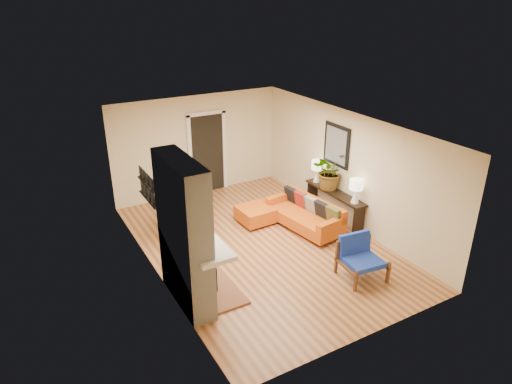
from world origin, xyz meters
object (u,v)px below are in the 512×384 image
blue_chair (359,255)px  lamp_far (317,168)px  dining_table (186,207)px  sofa (307,214)px  console_table (335,198)px  lamp_near (356,188)px  houseplant (330,170)px  ottoman (255,214)px

blue_chair → lamp_far: 2.99m
blue_chair → dining_table: bearing=124.8°
blue_chair → sofa: bearing=82.6°
console_table → lamp_far: 0.86m
lamp_near → houseplant: bearing=90.6°
dining_table → lamp_near: size_ratio=3.38×
ottoman → houseplant: (1.65, -0.56, 0.95)m
console_table → lamp_near: 0.83m
ottoman → console_table: (1.66, -0.80, 0.36)m
sofa → houseplant: houseplant is taller
dining_table → ottoman: bearing=-11.7°
console_table → dining_table: bearing=160.8°
sofa → lamp_far: lamp_far is taller
lamp_near → houseplant: 0.92m
console_table → houseplant: (-0.01, 0.24, 0.60)m
ottoman → dining_table: bearing=168.3°
dining_table → lamp_near: lamp_near is taller
lamp_near → lamp_far: size_ratio=1.00×
houseplant → blue_chair: bearing=-114.1°
sofa → lamp_near: (0.76, -0.70, 0.74)m
blue_chair → lamp_far: size_ratio=1.55×
ottoman → lamp_near: lamp_near is taller
console_table → lamp_far: lamp_far is taller
dining_table → lamp_far: 3.26m
lamp_near → lamp_far: bearing=90.0°
blue_chair → lamp_near: 1.81m
ottoman → blue_chair: 2.90m
ottoman → lamp_far: 1.86m
blue_chair → lamp_near: bearing=52.9°
dining_table → lamp_near: 3.70m
ottoman → blue_chair: bearing=-77.4°
sofa → lamp_far: size_ratio=3.60×
blue_chair → lamp_near: size_ratio=1.55×
ottoman → blue_chair: blue_chair is taller
blue_chair → houseplant: houseplant is taller
console_table → houseplant: bearing=92.4°
ottoman → blue_chair: (0.63, -2.82, 0.21)m
ottoman → console_table: console_table is taller
console_table → lamp_far: bearing=90.0°
lamp_far → blue_chair: bearing=-110.5°
ottoman → blue_chair: size_ratio=0.94×
houseplant → ottoman: bearing=161.3°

